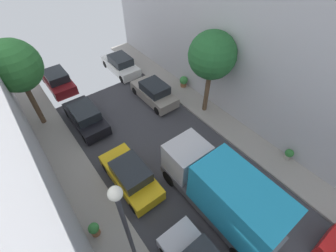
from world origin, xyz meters
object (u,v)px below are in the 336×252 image
street_tree_1 (212,56)px  potted_plant_3 (184,81)px  parked_car_right_4 (121,65)px  parked_car_left_5 (58,80)px  parked_car_right_3 (154,93)px  parked_car_left_4 (86,117)px  street_tree_0 (15,66)px  delivery_truck (223,192)px  lamp_post (124,221)px  potted_plant_0 (289,154)px  potted_plant_5 (94,229)px  parked_car_left_3 (131,176)px

street_tree_1 → potted_plant_3: bearing=78.3°
parked_car_right_4 → potted_plant_3: parked_car_right_4 is taller
parked_car_left_5 → parked_car_right_3: size_ratio=1.00×
parked_car_left_4 → parked_car_right_4: size_ratio=1.00×
parked_car_right_4 → street_tree_0: size_ratio=0.69×
parked_car_left_5 → parked_car_left_4: bearing=-90.0°
parked_car_left_4 → delivery_truck: (2.70, -10.11, 1.07)m
street_tree_1 → potted_plant_3: (0.67, 3.24, -3.92)m
parked_car_left_5 → lamp_post: size_ratio=0.70×
delivery_truck → street_tree_1: bearing=50.9°
potted_plant_0 → lamp_post: bearing=174.2°
parked_car_right_3 → street_tree_0: street_tree_0 is taller
potted_plant_0 → parked_car_left_5: bearing=117.5°
potted_plant_3 → lamp_post: bearing=-139.7°
potted_plant_5 → parked_car_left_4: bearing=68.9°
delivery_truck → street_tree_0: bearing=112.9°
parked_car_left_3 → parked_car_left_5: bearing=90.0°
potted_plant_5 → lamp_post: bearing=-65.0°
delivery_truck → potted_plant_0: 5.85m
parked_car_left_5 → parked_car_right_3: 8.28m
parked_car_right_4 → delivery_truck: size_ratio=0.64×
street_tree_1 → parked_car_right_4: bearing=104.5°
potted_plant_0 → potted_plant_5: (-11.27, 3.10, 0.03)m
parked_car_left_3 → parked_car_right_4: bearing=63.1°
parked_car_right_4 → parked_car_right_3: bearing=-90.0°
parked_car_left_3 → delivery_truck: delivery_truck is taller
parked_car_left_4 → street_tree_1: size_ratio=0.70×
parked_car_right_4 → delivery_truck: delivery_truck is taller
street_tree_0 → street_tree_1: (10.07, -6.08, -0.06)m
delivery_truck → parked_car_right_3: bearing=74.1°
parked_car_left_4 → street_tree_1: 9.45m
parked_car_right_3 → potted_plant_3: (2.91, -0.16, -0.07)m
parked_car_left_3 → parked_car_right_4: (5.40, 10.62, 0.00)m
potted_plant_3 → potted_plant_5: (-11.17, -6.60, -0.04)m
potted_plant_0 → parked_car_right_4: bearing=101.3°
parked_car_left_4 → street_tree_1: street_tree_1 is taller
parked_car_right_4 → parked_car_left_5: bearing=169.2°
parked_car_left_4 → parked_car_right_4: same height
street_tree_1 → delivery_truck: bearing=-129.1°
parked_car_left_5 → parked_car_right_4: size_ratio=1.00×
parked_car_left_4 → street_tree_0: 5.03m
parked_car_left_4 → potted_plant_5: 7.93m
parked_car_right_4 → lamp_post: size_ratio=0.70×
parked_car_left_4 → street_tree_0: (-2.43, 2.05, 3.90)m
parked_car_right_4 → street_tree_1: bearing=-75.5°
parked_car_right_3 → lamp_post: (-7.30, -8.81, 3.33)m
potted_plant_0 → street_tree_0: bearing=130.8°
parked_car_left_5 → potted_plant_5: bearing=-102.4°
parked_car_right_4 → delivery_truck: bearing=-100.4°
parked_car_left_3 → street_tree_1: 8.78m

